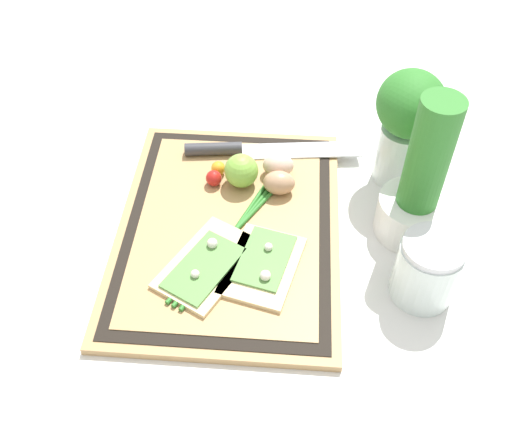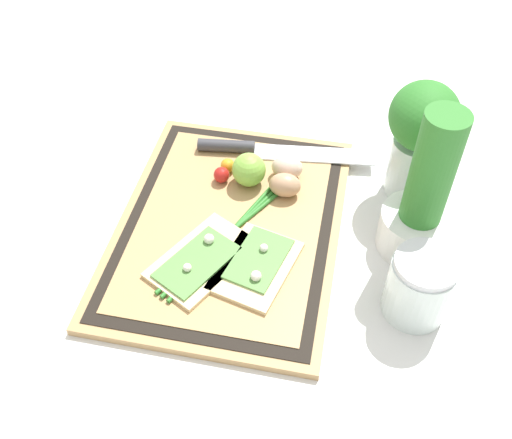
% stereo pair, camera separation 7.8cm
% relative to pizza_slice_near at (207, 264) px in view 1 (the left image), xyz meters
% --- Properties ---
extents(ground_plane, '(6.00, 6.00, 0.00)m').
position_rel_pizza_slice_near_xyz_m(ground_plane, '(-0.08, 0.02, -0.02)').
color(ground_plane, silver).
extents(cutting_board, '(0.47, 0.35, 0.02)m').
position_rel_pizza_slice_near_xyz_m(cutting_board, '(-0.08, 0.02, -0.01)').
color(cutting_board, tan).
rests_on(cutting_board, ground_plane).
extents(pizza_slice_near, '(0.19, 0.16, 0.02)m').
position_rel_pizza_slice_near_xyz_m(pizza_slice_near, '(0.00, 0.00, 0.00)').
color(pizza_slice_near, beige).
rests_on(pizza_slice_near, cutting_board).
extents(pizza_slice_far, '(0.16, 0.13, 0.02)m').
position_rel_pizza_slice_near_xyz_m(pizza_slice_far, '(-0.01, 0.08, 0.00)').
color(pizza_slice_far, beige).
rests_on(pizza_slice_far, cutting_board).
extents(knife, '(0.07, 0.31, 0.02)m').
position_rel_pizza_slice_near_xyz_m(knife, '(-0.26, 0.03, 0.00)').
color(knife, silver).
rests_on(knife, cutting_board).
extents(egg_brown, '(0.04, 0.05, 0.04)m').
position_rel_pizza_slice_near_xyz_m(egg_brown, '(-0.17, 0.10, 0.01)').
color(egg_brown, tan).
rests_on(egg_brown, cutting_board).
extents(egg_pink, '(0.04, 0.05, 0.04)m').
position_rel_pizza_slice_near_xyz_m(egg_pink, '(-0.21, 0.09, 0.01)').
color(egg_pink, beige).
rests_on(egg_pink, cutting_board).
extents(lime, '(0.06, 0.06, 0.06)m').
position_rel_pizza_slice_near_xyz_m(lime, '(-0.18, 0.03, 0.02)').
color(lime, '#7FB742').
rests_on(lime, cutting_board).
extents(cherry_tomato_red, '(0.03, 0.03, 0.03)m').
position_rel_pizza_slice_near_xyz_m(cherry_tomato_red, '(-0.18, -0.01, 0.01)').
color(cherry_tomato_red, red).
rests_on(cherry_tomato_red, cutting_board).
extents(cherry_tomato_yellow, '(0.02, 0.02, 0.02)m').
position_rel_pizza_slice_near_xyz_m(cherry_tomato_yellow, '(-0.20, -0.01, 0.01)').
color(cherry_tomato_yellow, gold).
rests_on(cherry_tomato_yellow, cutting_board).
extents(scallion_bunch, '(0.29, 0.16, 0.01)m').
position_rel_pizza_slice_near_xyz_m(scallion_bunch, '(-0.06, 0.03, -0.00)').
color(scallion_bunch, '#2D7528').
rests_on(scallion_bunch, cutting_board).
extents(herb_pot, '(0.11, 0.11, 0.25)m').
position_rel_pizza_slice_near_xyz_m(herb_pot, '(-0.11, 0.31, 0.07)').
color(herb_pot, white).
rests_on(herb_pot, ground_plane).
extents(sauce_jar, '(0.09, 0.09, 0.11)m').
position_rel_pizza_slice_near_xyz_m(sauce_jar, '(0.01, 0.31, 0.02)').
color(sauce_jar, silver).
rests_on(sauce_jar, ground_plane).
extents(herb_glass, '(0.12, 0.11, 0.20)m').
position_rel_pizza_slice_near_xyz_m(herb_glass, '(-0.23, 0.30, 0.10)').
color(herb_glass, silver).
rests_on(herb_glass, ground_plane).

